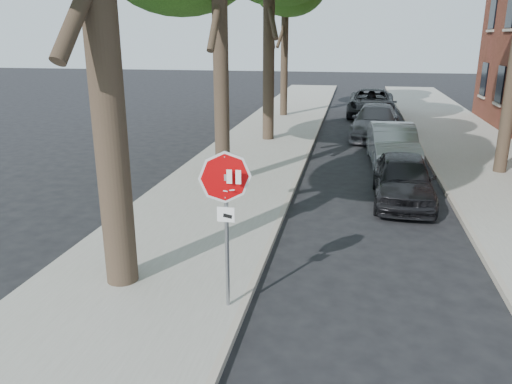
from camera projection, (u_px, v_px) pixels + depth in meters
The scene contains 10 objects.
ground at pixel (270, 315), 8.15m from camera, with size 120.00×120.00×0.00m, color black.
sidewalk_left at pixel (257, 150), 19.84m from camera, with size 4.00×55.00×0.12m, color gray.
sidewalk_right at pixel (484, 159), 18.30m from camera, with size 4.00×55.00×0.12m, color gray.
curb_left at pixel (309, 152), 19.46m from camera, with size 0.12×55.00×0.13m, color #9E9384.
curb_right at pixel (426, 157), 18.67m from camera, with size 0.12×55.00×0.13m, color #9E9384.
stop_sign at pixel (226, 200), 7.68m from camera, with size 0.76×0.34×2.61m.
car_a at pixel (403, 179), 13.56m from camera, with size 1.56×3.89×1.33m, color black.
car_b at pixel (392, 144), 17.66m from camera, with size 1.50×4.29×1.41m, color gray.
car_c at pixel (376, 122), 22.35m from camera, with size 2.01×4.95×1.44m, color #504F54.
car_d at pixel (371, 103), 28.35m from camera, with size 2.52×5.47×1.52m, color black.
Camera 1 is at (1.14, -7.10, 4.36)m, focal length 35.00 mm.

